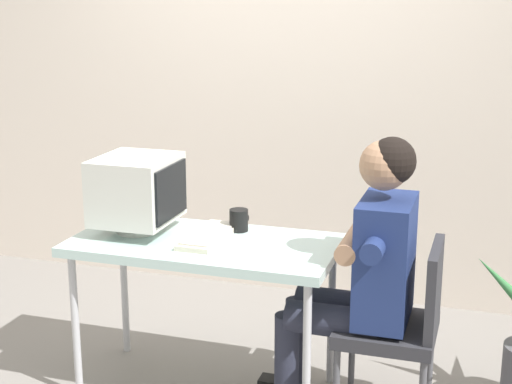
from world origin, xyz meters
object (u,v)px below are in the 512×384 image
object	(u,v)px
desk	(205,253)
desk_mug	(239,220)
person_seated	(362,267)
office_chair	(401,321)
keyboard	(209,235)
crt_monitor	(137,190)

from	to	relation	value
desk	desk_mug	size ratio (longest dim) A/B	11.63
desk	person_seated	world-z (taller)	person_seated
office_chair	desk_mug	xyz separation A→B (m)	(-0.81, 0.21, 0.32)
desk	office_chair	size ratio (longest dim) A/B	1.48
keyboard	office_chair	world-z (taller)	office_chair
office_chair	desk_mug	distance (m)	0.89
office_chair	keyboard	bearing A→B (deg)	177.00
crt_monitor	keyboard	bearing A→B (deg)	-0.34
person_seated	desk	bearing A→B (deg)	178.98
office_chair	person_seated	world-z (taller)	person_seated
desk	desk_mug	world-z (taller)	desk_mug
person_seated	desk_mug	xyz separation A→B (m)	(-0.63, 0.21, 0.10)
person_seated	desk_mug	distance (m)	0.67
crt_monitor	keyboard	distance (m)	0.40
desk	crt_monitor	bearing A→B (deg)	174.05
keyboard	desk_mug	distance (m)	0.19
desk	crt_monitor	world-z (taller)	crt_monitor
keyboard	person_seated	bearing A→B (deg)	-3.75
desk	keyboard	xyz separation A→B (m)	(0.01, 0.03, 0.07)
desk_mug	crt_monitor	bearing A→B (deg)	-160.60
desk	keyboard	size ratio (longest dim) A/B	2.82
office_chair	crt_monitor	bearing A→B (deg)	177.75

